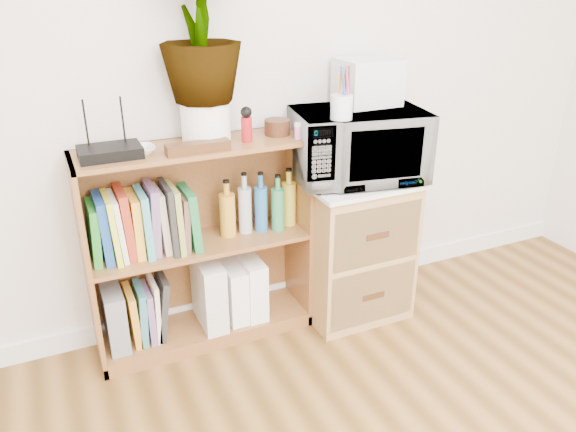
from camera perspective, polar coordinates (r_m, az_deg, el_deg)
skirting_board at (r=2.99m, az=-2.63°, el=-8.01°), size 4.00×0.02×0.10m
bookshelf at (r=2.57m, az=-8.89°, el=-3.09°), size 1.00×0.30×0.95m
wicker_unit at (r=2.83m, az=6.43°, el=-3.14°), size 0.50×0.45×0.70m
microwave at (r=2.63m, az=7.08°, el=7.17°), size 0.65×0.49×0.32m
pen_cup at (r=2.41m, az=5.46°, el=10.97°), size 0.09×0.09×0.10m
small_appliance at (r=2.68m, az=8.08°, el=13.35°), size 0.27×0.22×0.21m
router at (r=2.31m, az=-17.64°, el=6.23°), size 0.24×0.16×0.04m
white_bowl at (r=2.32m, az=-14.93°, el=6.44°), size 0.13×0.13×0.03m
plant_pot at (r=2.41m, az=-8.35°, el=9.39°), size 0.20×0.20×0.17m
potted_plant at (r=2.35m, az=-8.93°, el=18.43°), size 0.33×0.33×0.59m
trinket_box at (r=2.30m, az=-9.13°, el=6.91°), size 0.26×0.07×0.04m
kokeshi_doll at (r=2.41m, az=-4.22°, el=8.75°), size 0.05×0.05×0.11m
wooden_bowl at (r=2.52m, az=-1.10°, el=9.01°), size 0.11×0.11×0.07m
paint_jars at (r=2.47m, az=1.70°, el=8.60°), size 0.12×0.04×0.06m
file_box at (r=2.65m, az=-17.19°, el=-9.77°), size 0.08×0.23×0.28m
magazine_holder_left at (r=2.69m, az=-8.05°, el=-7.65°), size 0.11×0.27×0.33m
magazine_holder_mid at (r=2.73m, az=-5.60°, el=-7.65°), size 0.09×0.22×0.28m
magazine_holder_right at (r=2.75m, az=-3.80°, el=-7.08°), size 0.09×0.24×0.30m
cookbooks at (r=2.46m, az=-14.53°, el=-0.68°), size 0.45×0.20×0.30m
liquor_bottles at (r=2.59m, az=-2.91°, el=1.23°), size 0.38×0.07×0.28m
lower_books at (r=2.66m, az=-14.15°, el=-9.31°), size 0.18×0.19×0.30m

